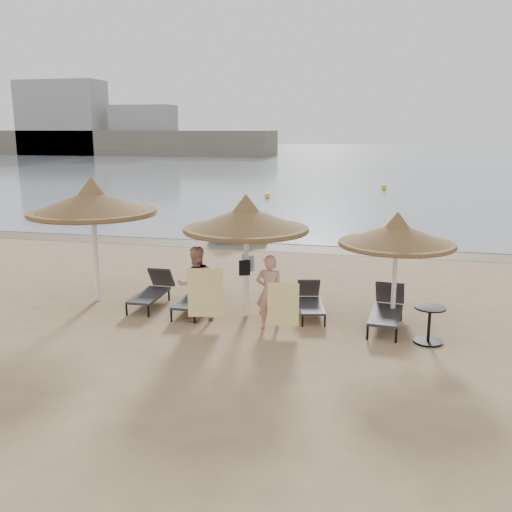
{
  "coord_description": "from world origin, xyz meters",
  "views": [
    {
      "loc": [
        3.27,
        -11.12,
        4.36
      ],
      "look_at": [
        0.4,
        1.2,
        1.52
      ],
      "focal_mm": 40.0,
      "sensor_mm": 36.0,
      "label": 1
    }
  ],
  "objects": [
    {
      "name": "ground",
      "position": [
        0.0,
        0.0,
        0.0
      ],
      "size": [
        160.0,
        160.0,
        0.0
      ],
      "primitive_type": "plane",
      "color": "#A58055",
      "rests_on": "ground"
    },
    {
      "name": "sea",
      "position": [
        0.0,
        80.0,
        0.01
      ],
      "size": [
        200.0,
        140.0,
        0.03
      ],
      "primitive_type": "cube",
      "color": "gray",
      "rests_on": "ground"
    },
    {
      "name": "wet_sand_strip",
      "position": [
        0.0,
        9.4,
        0.0
      ],
      "size": [
        200.0,
        1.6,
        0.01
      ],
      "primitive_type": "cube",
      "color": "brown",
      "rests_on": "ground"
    },
    {
      "name": "far_shore",
      "position": [
        -25.1,
        77.82,
        2.91
      ],
      "size": [
        150.0,
        54.8,
        12.0
      ],
      "color": "#746A55",
      "rests_on": "ground"
    },
    {
      "name": "palapa_left",
      "position": [
        -3.93,
        1.75,
        2.54
      ],
      "size": [
        3.22,
        3.22,
        3.19
      ],
      "rotation": [
        0.0,
        0.0,
        -0.23
      ],
      "color": "white",
      "rests_on": "ground"
    },
    {
      "name": "palapa_center",
      "position": [
        0.11,
        1.43,
        2.31
      ],
      "size": [
        2.93,
        2.93,
        2.9
      ],
      "rotation": [
        0.0,
        0.0,
        0.07
      ],
      "color": "white",
      "rests_on": "ground"
    },
    {
      "name": "palapa_right",
      "position": [
        3.49,
        1.67,
        2.05
      ],
      "size": [
        2.59,
        2.59,
        2.57
      ],
      "rotation": [
        0.0,
        0.0,
        -0.42
      ],
      "color": "white",
      "rests_on": "ground"
    },
    {
      "name": "lounger_far_left",
      "position": [
        -2.4,
        1.75,
        0.37
      ],
      "size": [
        0.66,
        1.85,
        0.82
      ],
      "rotation": [
        0.0,
        0.0,
        0.02
      ],
      "color": "black",
      "rests_on": "ground"
    },
    {
      "name": "lounger_near_left",
      "position": [
        -1.21,
        1.59,
        0.37
      ],
      "size": [
        0.67,
        1.87,
        0.83
      ],
      "rotation": [
        0.0,
        0.0,
        0.03
      ],
      "color": "black",
      "rests_on": "ground"
    },
    {
      "name": "lounger_near_right",
      "position": [
        1.57,
        1.87,
        0.33
      ],
      "size": [
        0.91,
        1.74,
        0.74
      ],
      "rotation": [
        0.0,
        0.0,
        0.23
      ],
      "color": "black",
      "rests_on": "ground"
    },
    {
      "name": "lounger_far_right",
      "position": [
        3.36,
        1.48,
        0.39
      ],
      "size": [
        0.81,
        2.01,
        0.88
      ],
      "rotation": [
        0.0,
        0.0,
        -0.08
      ],
      "color": "black",
      "rests_on": "ground"
    },
    {
      "name": "side_table",
      "position": [
        4.22,
        0.57,
        0.36
      ],
      "size": [
        0.64,
        0.64,
        0.77
      ],
      "rotation": [
        0.0,
        0.0,
        -0.13
      ],
      "color": "black",
      "rests_on": "ground"
    },
    {
      "name": "person_left",
      "position": [
        -0.94,
        0.84,
        1.01
      ],
      "size": [
        1.11,
        1.04,
        2.03
      ],
      "primitive_type": "imported",
      "rotation": [
        0.0,
        0.0,
        3.77
      ],
      "color": "tan",
      "rests_on": "ground"
    },
    {
      "name": "person_right",
      "position": [
        0.83,
        0.68,
        0.97
      ],
      "size": [
        0.94,
        0.65,
        1.95
      ],
      "primitive_type": "imported",
      "rotation": [
        0.0,
        0.0,
        3.22
      ],
      "color": "tan",
      "rests_on": "ground"
    },
    {
      "name": "towel_left",
      "position": [
        -0.59,
        0.49,
        0.78
      ],
      "size": [
        0.79,
        0.16,
        1.13
      ],
      "rotation": [
        0.0,
        0.0,
        0.18
      ],
      "color": "yellow",
      "rests_on": "ground"
    },
    {
      "name": "towel_right",
      "position": [
        1.18,
        0.43,
        0.66
      ],
      "size": [
        0.68,
        0.1,
        0.95
      ],
      "rotation": [
        0.0,
        0.0,
        0.12
      ],
      "color": "yellow",
      "rests_on": "ground"
    },
    {
      "name": "bag_patterned",
      "position": [
        0.11,
        1.61,
        1.25
      ],
      "size": [
        0.31,
        0.22,
        0.38
      ],
      "rotation": [
        0.0,
        0.0,
        -0.43
      ],
      "color": "white",
      "rests_on": "ground"
    },
    {
      "name": "bag_dark",
      "position": [
        0.11,
        1.27,
        1.21
      ],
      "size": [
        0.26,
        0.18,
        0.36
      ],
      "rotation": [
        0.0,
        0.0,
        0.43
      ],
      "color": "black",
      "rests_on": "ground"
    },
    {
      "name": "pedal_boat",
      "position": [
        -2.42,
        10.27,
        0.36
      ],
      "size": [
        2.39,
        1.97,
        0.96
      ],
      "rotation": [
        0.0,
        0.0,
        0.43
      ],
      "color": "#205696",
      "rests_on": "ground"
    },
    {
      "name": "buoy_left",
      "position": [
        -4.22,
        24.14,
        0.19
      ],
      "size": [
        0.37,
        0.37,
        0.37
      ],
      "primitive_type": "sphere",
      "color": "yellow",
      "rests_on": "ground"
    },
    {
      "name": "buoy_mid",
      "position": [
        2.91,
        30.97,
        0.2
      ],
      "size": [
        0.41,
        0.41,
        0.41
      ],
      "primitive_type": "sphere",
      "color": "yellow",
      "rests_on": "ground"
    }
  ]
}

